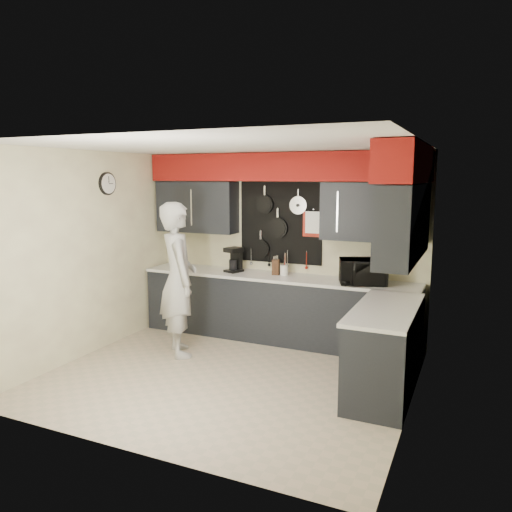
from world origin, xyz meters
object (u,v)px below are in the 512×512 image
at_px(microwave, 363,272).
at_px(coffee_maker, 235,259).
at_px(utensil_crock, 284,270).
at_px(knife_block, 276,267).
at_px(person, 178,279).

bearing_deg(microwave, coffee_maker, 157.50).
bearing_deg(microwave, utensil_crock, 153.73).
bearing_deg(knife_block, coffee_maker, 172.40).
bearing_deg(utensil_crock, knife_block, -171.67).
relative_size(knife_block, utensil_crock, 1.48).
distance_m(utensil_crock, person, 1.50).
relative_size(microwave, person, 0.29).
bearing_deg(microwave, person, -175.42).
height_order(coffee_maker, person, person).
bearing_deg(coffee_maker, person, -85.83).
distance_m(microwave, person, 2.35).
height_order(microwave, knife_block, microwave).
distance_m(microwave, coffee_maker, 1.87).
bearing_deg(person, microwave, -108.75).
height_order(knife_block, coffee_maker, coffee_maker).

